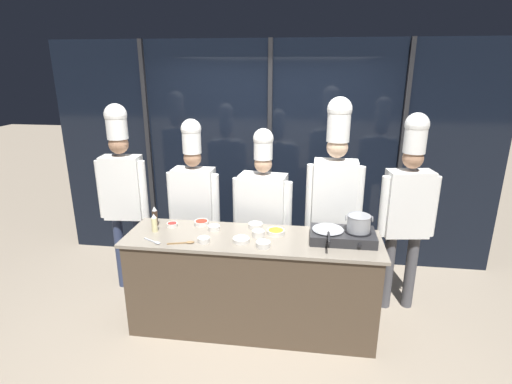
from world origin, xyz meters
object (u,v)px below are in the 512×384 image
object	(u,v)px
prep_bowl_carrots	(276,231)
prep_bowl_chicken	(256,225)
stock_pot	(359,223)
chef_apprentice	(408,201)
prep_bowl_bell_pepper	(172,224)
prep_bowl_garlic	(263,244)
prep_bowl_rice	(214,227)
prep_bowl_ginger	(258,233)
chef_line	(263,206)
portable_stove	(342,236)
chef_pastry	(335,189)
prep_bowl_bean_sprouts	(241,240)
prep_bowl_chili_flakes	(201,222)
squeeze_bottle_soy	(155,216)
chef_sous	(194,196)
serving_spoon_solid	(186,242)
prep_bowl_onion	(204,239)
frying_pan	(328,228)
chef_head	(123,183)
squeeze_bottle_oil	(154,223)
serving_spoon_slotted	(155,242)

from	to	relation	value
prep_bowl_carrots	prep_bowl_chicken	distance (m)	0.23
stock_pot	chef_apprentice	bearing A→B (deg)	44.21
prep_bowl_bell_pepper	prep_bowl_garlic	world-z (taller)	prep_bowl_garlic
prep_bowl_rice	prep_bowl_ginger	size ratio (longest dim) A/B	0.98
stock_pot	chef_line	xyz separation A→B (m)	(-0.91, 0.56, -0.09)
portable_stove	prep_bowl_ginger	xyz separation A→B (m)	(-0.75, -0.02, -0.01)
chef_pastry	chef_apprentice	world-z (taller)	chef_pastry
portable_stove	prep_bowl_bean_sprouts	world-z (taller)	portable_stove
prep_bowl_bell_pepper	prep_bowl_chili_flakes	size ratio (longest dim) A/B	0.73
squeeze_bottle_soy	prep_bowl_bell_pepper	bearing A→B (deg)	-0.63
chef_sous	prep_bowl_bean_sprouts	bearing A→B (deg)	132.31
prep_bowl_rice	serving_spoon_solid	world-z (taller)	prep_bowl_rice
prep_bowl_onion	prep_bowl_chili_flakes	bearing A→B (deg)	108.09
squeeze_bottle_soy	prep_bowl_bean_sprouts	size ratio (longest dim) A/B	1.30
prep_bowl_chicken	chef_pastry	bearing A→B (deg)	23.63
frying_pan	portable_stove	bearing A→B (deg)	2.32
frying_pan	chef_apprentice	distance (m)	0.92
chef_head	chef_pastry	xyz separation A→B (m)	(2.20, -0.01, 0.04)
squeeze_bottle_oil	chef_sous	world-z (taller)	chef_sous
squeeze_bottle_oil	prep_bowl_chicken	distance (m)	0.95
prep_bowl_garlic	prep_bowl_bean_sprouts	bearing A→B (deg)	160.36
prep_bowl_bell_pepper	prep_bowl_bean_sprouts	bearing A→B (deg)	-19.41
frying_pan	prep_bowl_garlic	size ratio (longest dim) A/B	3.68
squeeze_bottle_oil	prep_bowl_garlic	world-z (taller)	squeeze_bottle_oil
portable_stove	chef_sous	bearing A→B (deg)	158.73
chef_sous	frying_pan	bearing A→B (deg)	158.42
frying_pan	serving_spoon_slotted	distance (m)	1.52
prep_bowl_ginger	chef_sous	size ratio (longest dim) A/B	0.06
prep_bowl_carrots	chef_sous	world-z (taller)	chef_sous
prep_bowl_chicken	squeeze_bottle_soy	bearing A→B (deg)	-176.09
serving_spoon_slotted	squeeze_bottle_oil	bearing A→B (deg)	111.35
prep_bowl_bean_sprouts	chef_line	size ratio (longest dim) A/B	0.08
squeeze_bottle_oil	chef_line	xyz separation A→B (m)	(0.94, 0.59, 0.01)
prep_bowl_onion	prep_bowl_carrots	world-z (taller)	prep_bowl_onion
squeeze_bottle_soy	prep_bowl_chili_flakes	xyz separation A→B (m)	(0.43, 0.08, -0.07)
prep_bowl_rice	serving_spoon_solid	xyz separation A→B (m)	(-0.17, -0.32, -0.02)
prep_bowl_garlic	chef_apprentice	size ratio (longest dim) A/B	0.06
squeeze_bottle_oil	prep_bowl_ginger	bearing A→B (deg)	1.11
prep_bowl_bean_sprouts	prep_bowl_garlic	size ratio (longest dim) A/B	1.16
squeeze_bottle_oil	squeeze_bottle_soy	xyz separation A→B (m)	(-0.05, 0.14, 0.01)
prep_bowl_onion	prep_bowl_rice	size ratio (longest dim) A/B	0.96
squeeze_bottle_oil	chef_pastry	xyz separation A→B (m)	(1.66, 0.53, 0.24)
prep_bowl_chili_flakes	chef_pastry	world-z (taller)	chef_pastry
prep_bowl_chili_flakes	prep_bowl_bean_sprouts	bearing A→B (deg)	-36.56
prep_bowl_bell_pepper	chef_head	distance (m)	0.82
chef_apprentice	stock_pot	bearing A→B (deg)	35.68
serving_spoon_slotted	chef_line	world-z (taller)	chef_line
prep_bowl_bell_pepper	chef_apprentice	world-z (taller)	chef_apprentice
frying_pan	prep_bowl_bean_sprouts	bearing A→B (deg)	-169.07
squeeze_bottle_soy	chef_pastry	distance (m)	1.76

